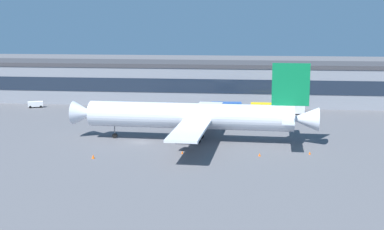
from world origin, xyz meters
TOP-DOWN VIEW (x-y plane):
  - ground_plane at (0.00, 0.00)m, footprint 600.00×600.00m
  - terminal_building at (0.00, 58.90)m, footprint 192.74×19.92m
  - airliner at (11.25, 2.92)m, footprint 54.09×46.02m
  - pushback_tractor at (-2.53, 39.02)m, footprint 3.25×5.12m
  - catering_truck at (36.12, 41.88)m, footprint 4.25×7.61m
  - fuel_truck at (16.22, 37.83)m, footprint 8.56×3.31m
  - follow_me_car at (-41.73, 42.29)m, footprint 4.79×3.51m
  - stair_truck at (26.06, 36.38)m, footprint 6.02×2.50m
  - traffic_cone_0 at (10.35, -8.76)m, footprint 0.46×0.46m
  - traffic_cone_1 at (35.29, -6.27)m, footprint 0.45×0.45m
  - traffic_cone_2 at (-5.98, -14.56)m, footprint 0.60×0.60m
  - traffic_cone_3 at (25.49, -8.89)m, footprint 0.51×0.51m

SIDE VIEW (x-z plane):
  - ground_plane at x=0.00m, z-range 0.00..0.00m
  - traffic_cone_1 at x=35.29m, z-range 0.00..0.56m
  - traffic_cone_0 at x=10.35m, z-range 0.00..0.58m
  - traffic_cone_3 at x=25.49m, z-range 0.00..0.64m
  - traffic_cone_2 at x=-5.98m, z-range 0.00..0.75m
  - pushback_tractor at x=-2.53m, z-range 0.17..1.92m
  - follow_me_car at x=-41.73m, z-range 0.17..2.02m
  - fuel_truck at x=16.22m, z-range 0.21..3.56m
  - stair_truck at x=26.06m, z-range 0.20..3.75m
  - catering_truck at x=36.12m, z-range 0.22..4.37m
  - airliner at x=11.25m, z-range -3.11..14.10m
  - terminal_building at x=0.00m, z-range 0.02..13.01m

